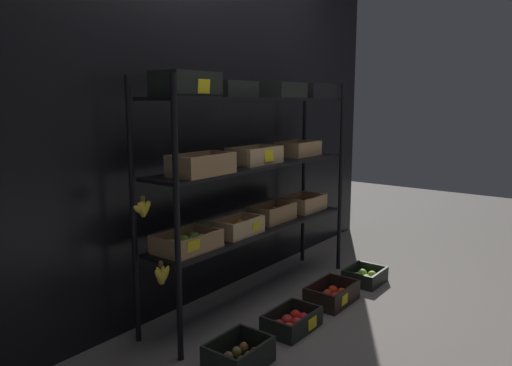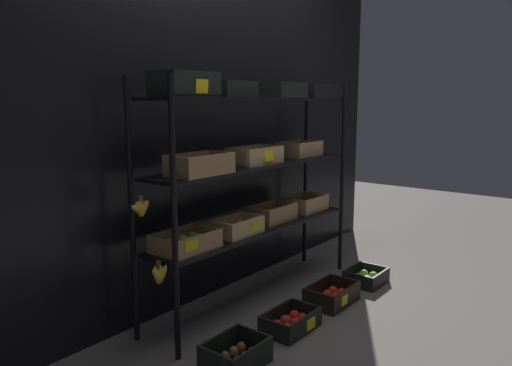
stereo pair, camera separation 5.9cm
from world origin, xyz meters
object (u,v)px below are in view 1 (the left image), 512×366
(display_rack, at_px, (255,164))
(crate_ground_apple_green, at_px, (365,277))
(crate_ground_kiwi, at_px, (239,357))
(crate_ground_apple_red, at_px, (292,322))
(crate_ground_center_apple_red, at_px, (332,296))

(display_rack, xyz_separation_m, crate_ground_apple_green, (0.75, -0.48, -0.91))
(crate_ground_kiwi, height_order, crate_ground_apple_red, crate_ground_kiwi)
(display_rack, distance_m, crate_ground_apple_red, 1.04)
(display_rack, height_order, crate_ground_apple_green, display_rack)
(display_rack, bearing_deg, crate_ground_apple_red, -117.03)
(crate_ground_center_apple_red, bearing_deg, display_rack, 120.29)
(crate_ground_apple_red, relative_size, crate_ground_center_apple_red, 0.95)
(crate_ground_apple_green, bearing_deg, display_rack, 147.55)
(crate_ground_center_apple_red, height_order, crate_ground_apple_green, crate_ground_center_apple_red)
(crate_ground_kiwi, relative_size, crate_ground_apple_red, 0.92)
(crate_ground_kiwi, xyz_separation_m, crate_ground_apple_red, (0.51, 0.00, -0.01))
(crate_ground_kiwi, height_order, crate_ground_apple_green, crate_ground_kiwi)
(crate_ground_kiwi, relative_size, crate_ground_center_apple_red, 0.87)
(display_rack, bearing_deg, crate_ground_apple_green, -32.45)
(display_rack, distance_m, crate_ground_center_apple_red, 1.05)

